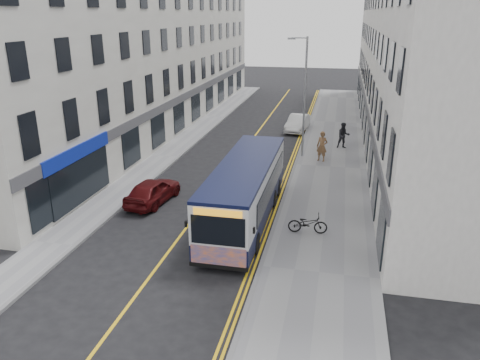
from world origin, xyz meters
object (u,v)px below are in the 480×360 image
at_px(streetlamp, 304,94).
at_px(car_white, 298,123).
at_px(pedestrian_near, 322,146).
at_px(pedestrian_far, 343,135).
at_px(city_bus, 245,190).
at_px(bicycle, 308,223).
at_px(car_maroon, 153,191).

distance_m(streetlamp, car_white, 8.50).
height_order(pedestrian_near, pedestrian_far, pedestrian_near).
distance_m(city_bus, bicycle, 3.31).
distance_m(city_bus, pedestrian_near, 10.62).
relative_size(pedestrian_near, car_white, 0.49).
xyz_separation_m(streetlamp, car_white, (-0.97, 7.59, -3.71)).
distance_m(streetlamp, pedestrian_far, 5.07).
bearing_deg(pedestrian_near, car_white, 123.46).
height_order(city_bus, car_white, city_bus).
bearing_deg(pedestrian_far, car_white, 115.26).
xyz_separation_m(city_bus, bicycle, (3.02, -0.89, -1.02)).
distance_m(city_bus, car_white, 18.66).
distance_m(bicycle, pedestrian_near, 11.06).
distance_m(pedestrian_near, pedestrian_far, 3.74).
distance_m(streetlamp, pedestrian_near, 3.68).
bearing_deg(pedestrian_near, car_maroon, -115.17).
bearing_deg(city_bus, streetlamp, 81.51).
bearing_deg(bicycle, pedestrian_far, -9.60).
bearing_deg(car_white, bicycle, -76.57).
xyz_separation_m(pedestrian_near, car_maroon, (-8.25, -8.91, -0.45)).
xyz_separation_m(city_bus, car_maroon, (-5.18, 1.24, -0.94)).
bearing_deg(car_white, pedestrian_near, -67.59).
bearing_deg(car_maroon, bicycle, 172.96).
bearing_deg(streetlamp, car_maroon, -124.87).
bearing_deg(car_maroon, pedestrian_near, -125.24).
height_order(car_white, car_maroon, car_white).
xyz_separation_m(streetlamp, city_bus, (-1.65, -11.04, -2.78)).
height_order(bicycle, car_maroon, car_maroon).
bearing_deg(pedestrian_far, city_bus, -119.85).
relative_size(car_white, car_maroon, 1.05).
bearing_deg(pedestrian_far, car_maroon, -139.62).
bearing_deg(bicycle, streetlamp, 2.56).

